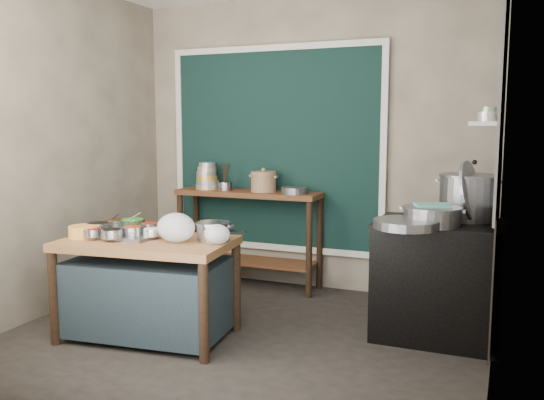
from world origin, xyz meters
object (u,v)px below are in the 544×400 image
at_px(saucepan, 213,232).
at_px(ceramic_crock, 264,183).
at_px(stove_block, 438,282).
at_px(stock_pot, 468,197).
at_px(prep_table, 148,289).
at_px(steamer, 432,216).
at_px(condiment_tray, 127,234).
at_px(yellow_basin, 85,232).
at_px(utensil_cup, 226,186).
at_px(back_counter, 249,238).

xyz_separation_m(saucepan, ceramic_crock, (-0.22, 1.43, 0.22)).
xyz_separation_m(stove_block, saucepan, (-1.52, -0.71, 0.40)).
bearing_deg(stock_pot, prep_table, -155.02).
bearing_deg(steamer, condiment_tray, -164.73).
height_order(prep_table, ceramic_crock, ceramic_crock).
height_order(yellow_basin, steamer, steamer).
bearing_deg(stove_block, saucepan, -154.94).
bearing_deg(utensil_cup, stove_block, -17.91).
relative_size(saucepan, stock_pot, 0.58).
relative_size(yellow_basin, steamer, 0.55).
distance_m(condiment_tray, ceramic_crock, 1.61).
distance_m(stove_block, utensil_cup, 2.31).
height_order(saucepan, utensil_cup, utensil_cup).
relative_size(yellow_basin, ceramic_crock, 0.89).
xyz_separation_m(yellow_basin, ceramic_crock, (0.74, 1.68, 0.24)).
relative_size(back_counter, ceramic_crock, 5.52).
distance_m(yellow_basin, utensil_cup, 1.70).
height_order(condiment_tray, saucepan, saucepan).
height_order(back_counter, condiment_tray, back_counter).
bearing_deg(saucepan, prep_table, -166.56).
bearing_deg(back_counter, utensil_cup, -169.75).
height_order(prep_table, utensil_cup, utensil_cup).
height_order(stove_block, ceramic_crock, ceramic_crock).
height_order(back_counter, ceramic_crock, ceramic_crock).
bearing_deg(ceramic_crock, utensil_cup, -175.60).
distance_m(condiment_tray, steamer, 2.27).
bearing_deg(stove_block, steamer, -100.85).
bearing_deg(condiment_tray, yellow_basin, -146.44).
xyz_separation_m(prep_table, condiment_tray, (-0.22, 0.06, 0.39)).
bearing_deg(back_counter, stove_block, -21.02).
bearing_deg(stove_block, stock_pot, 43.03).
bearing_deg(ceramic_crock, stove_block, -22.52).
height_order(saucepan, steamer, steamer).
distance_m(utensil_cup, ceramic_crock, 0.40).
relative_size(condiment_tray, saucepan, 2.10).
bearing_deg(saucepan, stove_block, 22.27).
distance_m(yellow_basin, steamer, 2.56).
height_order(stock_pot, steamer, stock_pot).
bearing_deg(saucepan, steamer, 16.33).
height_order(prep_table, back_counter, back_counter).
xyz_separation_m(back_counter, ceramic_crock, (0.17, -0.01, 0.56)).
height_order(stove_block, saucepan, saucepan).
bearing_deg(stock_pot, yellow_basin, -157.01).
bearing_deg(stock_pot, utensil_cup, 167.15).
distance_m(condiment_tray, stock_pot, 2.60).
bearing_deg(prep_table, utensil_cup, 88.62).
bearing_deg(yellow_basin, ceramic_crock, 66.17).
xyz_separation_m(yellow_basin, saucepan, (0.96, 0.25, 0.03)).
xyz_separation_m(prep_table, back_counter, (0.10, 1.58, 0.10)).
bearing_deg(prep_table, saucepan, 10.00).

